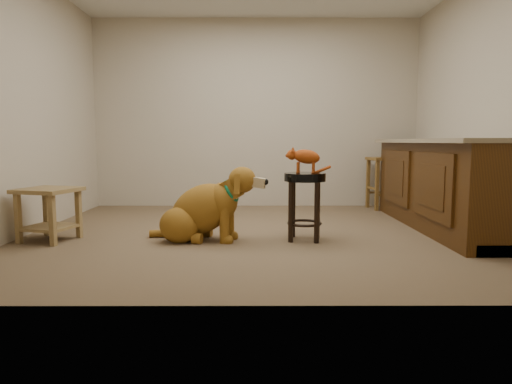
{
  "coord_description": "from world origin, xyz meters",
  "views": [
    {
      "loc": [
        -0.02,
        -4.46,
        0.91
      ],
      "look_at": [
        -0.0,
        -0.29,
        0.45
      ],
      "focal_mm": 32.0,
      "sensor_mm": 36.0,
      "label": 1
    }
  ],
  "objects_px": {
    "tabby_kitten": "(304,157)",
    "side_table": "(49,206)",
    "wood_stool": "(383,182)",
    "golden_retriever": "(203,211)",
    "padded_stool": "(305,193)"
  },
  "relations": [
    {
      "from": "tabby_kitten",
      "to": "side_table",
      "type": "bearing_deg",
      "value": -169.84
    },
    {
      "from": "side_table",
      "to": "tabby_kitten",
      "type": "distance_m",
      "value": 2.39
    },
    {
      "from": "wood_stool",
      "to": "golden_retriever",
      "type": "xyz_separation_m",
      "value": [
        -2.22,
        -1.98,
        -0.09
      ]
    },
    {
      "from": "golden_retriever",
      "to": "tabby_kitten",
      "type": "bearing_deg",
      "value": 11.2
    },
    {
      "from": "side_table",
      "to": "golden_retriever",
      "type": "bearing_deg",
      "value": 1.06
    },
    {
      "from": "wood_stool",
      "to": "side_table",
      "type": "height_order",
      "value": "wood_stool"
    },
    {
      "from": "padded_stool",
      "to": "side_table",
      "type": "bearing_deg",
      "value": -179.43
    },
    {
      "from": "side_table",
      "to": "golden_retriever",
      "type": "distance_m",
      "value": 1.42
    },
    {
      "from": "tabby_kitten",
      "to": "padded_stool",
      "type": "bearing_deg",
      "value": -5.72
    },
    {
      "from": "wood_stool",
      "to": "side_table",
      "type": "relative_size",
      "value": 1.21
    },
    {
      "from": "golden_retriever",
      "to": "tabby_kitten",
      "type": "height_order",
      "value": "tabby_kitten"
    },
    {
      "from": "padded_stool",
      "to": "golden_retriever",
      "type": "xyz_separation_m",
      "value": [
        -0.94,
        0.0,
        -0.17
      ]
    },
    {
      "from": "side_table",
      "to": "golden_retriever",
      "type": "xyz_separation_m",
      "value": [
        1.42,
        0.03,
        -0.05
      ]
    },
    {
      "from": "padded_stool",
      "to": "wood_stool",
      "type": "distance_m",
      "value": 2.36
    },
    {
      "from": "golden_retriever",
      "to": "side_table",
      "type": "bearing_deg",
      "value": -167.73
    }
  ]
}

